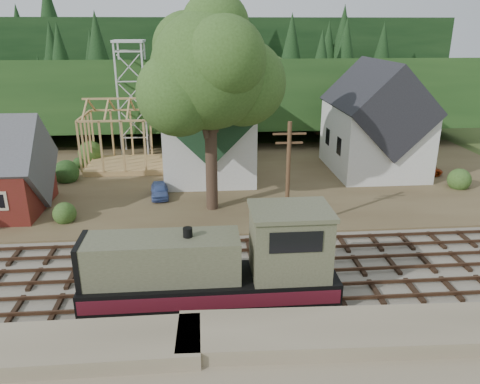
{
  "coord_description": "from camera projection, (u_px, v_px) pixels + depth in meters",
  "views": [
    {
      "loc": [
        1.26,
        -24.22,
        13.79
      ],
      "look_at": [
        3.84,
        6.0,
        3.0
      ],
      "focal_mm": 35.0,
      "sensor_mm": 36.0,
      "label": 1
    }
  ],
  "objects": [
    {
      "name": "ground",
      "position": [
        183.0,
        277.0,
        27.26
      ],
      "size": [
        140.0,
        140.0,
        0.0
      ],
      "primitive_type": "plane",
      "color": "#384C1E",
      "rests_on": "ground"
    },
    {
      "name": "embankment",
      "position": [
        177.0,
        380.0,
        19.28
      ],
      "size": [
        64.0,
        5.0,
        1.6
      ],
      "primitive_type": "cube",
      "color": "#7F7259",
      "rests_on": "ground"
    },
    {
      "name": "railroad_bed",
      "position": [
        183.0,
        275.0,
        27.24
      ],
      "size": [
        64.0,
        11.0,
        0.16
      ],
      "primitive_type": "cube",
      "color": "#726B5B",
      "rests_on": "ground"
    },
    {
      "name": "village_flat",
      "position": [
        189.0,
        179.0,
        44.11
      ],
      "size": [
        64.0,
        26.0,
        0.3
      ],
      "primitive_type": "cube",
      "color": "brown",
      "rests_on": "ground"
    },
    {
      "name": "hillside",
      "position": [
        192.0,
        128.0,
        66.69
      ],
      "size": [
        70.0,
        28.96,
        12.74
      ],
      "primitive_type": "cube",
      "rotation": [
        -0.17,
        0.0,
        0.0
      ],
      "color": "#1E3F19",
      "rests_on": "ground"
    },
    {
      "name": "ridge",
      "position": [
        193.0,
        110.0,
        81.71
      ],
      "size": [
        80.0,
        20.0,
        12.0
      ],
      "primitive_type": "cube",
      "color": "black",
      "rests_on": "ground"
    },
    {
      "name": "church",
      "position": [
        208.0,
        123.0,
        44.16
      ],
      "size": [
        8.4,
        15.17,
        13.0
      ],
      "color": "silver",
      "rests_on": "village_flat"
    },
    {
      "name": "farmhouse",
      "position": [
        375.0,
        124.0,
        44.91
      ],
      "size": [
        8.4,
        10.8,
        10.6
      ],
      "color": "silver",
      "rests_on": "village_flat"
    },
    {
      "name": "timber_frame",
      "position": [
        128.0,
        138.0,
        46.34
      ],
      "size": [
        8.2,
        6.2,
        6.99
      ],
      "color": "tan",
      "rests_on": "village_flat"
    },
    {
      "name": "lattice_tower",
      "position": [
        130.0,
        63.0,
        49.7
      ],
      "size": [
        3.2,
        3.2,
        12.12
      ],
      "color": "silver",
      "rests_on": "village_flat"
    },
    {
      "name": "big_tree",
      "position": [
        212.0,
        79.0,
        33.48
      ],
      "size": [
        10.9,
        8.4,
        14.7
      ],
      "color": "#38281E",
      "rests_on": "village_flat"
    },
    {
      "name": "telegraph_pole_near",
      "position": [
        288.0,
        177.0,
        31.28
      ],
      "size": [
        2.2,
        0.28,
        8.0
      ],
      "color": "#4C331E",
      "rests_on": "ground"
    },
    {
      "name": "locomotive",
      "position": [
        220.0,
        266.0,
        23.86
      ],
      "size": [
        12.84,
        3.21,
        5.11
      ],
      "color": "black",
      "rests_on": "railroad_bed"
    },
    {
      "name": "car_blue",
      "position": [
        160.0,
        190.0,
        38.92
      ],
      "size": [
        1.75,
        3.63,
        1.2
      ],
      "primitive_type": "imported",
      "rotation": [
        0.0,
        0.0,
        0.1
      ],
      "color": "#4F67A9",
      "rests_on": "village_flat"
    },
    {
      "name": "car_red",
      "position": [
        422.0,
        169.0,
        44.7
      ],
      "size": [
        3.9,
        1.8,
        1.08
      ],
      "primitive_type": "imported",
      "rotation": [
        0.0,
        0.0,
        1.57
      ],
      "color": "#B1380E",
      "rests_on": "village_flat"
    }
  ]
}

